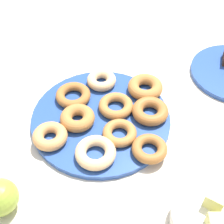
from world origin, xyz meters
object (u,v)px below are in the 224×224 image
donut_2 (120,133)px  donut_9 (77,118)px  donut_1 (101,80)px  fruit_bowl (209,220)px  donut_0 (149,149)px  donut_5 (96,153)px  donut_6 (73,95)px  donut_8 (116,106)px  donut_plate (101,119)px  donut_3 (145,87)px  donut_4 (50,136)px  melon_chunk_left (216,199)px  apple (0,197)px  donut_7 (150,111)px

donut_2 → donut_9: size_ratio=0.96×
donut_1 → fruit_bowl: fruit_bowl is taller
donut_0 → donut_1: (-0.18, -0.19, 0.00)m
donut_5 → donut_6: donut_5 is taller
donut_8 → fruit_bowl: (0.22, 0.27, -0.01)m
donut_plate → donut_3: 0.15m
donut_0 → donut_4: bearing=-78.4°
donut_4 → donut_1: bearing=169.4°
donut_9 → melon_chunk_left: melon_chunk_left is taller
donut_5 → donut_2: bearing=156.6°
apple → donut_5: bearing=142.1°
donut_1 → donut_4: bearing=-10.6°
donut_3 → donut_4: bearing=-34.5°
donut_8 → apple: 0.35m
donut_3 → donut_6: bearing=-61.6°
donut_4 → donut_8: donut_4 is taller
donut_9 → fruit_bowl: (0.15, 0.34, -0.01)m
donut_9 → apple: apple is taller
donut_0 → donut_9: size_ratio=0.96×
fruit_bowl → apple: size_ratio=1.99×
donut_3 → donut_4: size_ratio=1.13×
donut_7 → fruit_bowl: size_ratio=0.61×
donut_7 → fruit_bowl: (0.23, 0.18, -0.01)m
donut_1 → fruit_bowl: size_ratio=0.53×
donut_0 → melon_chunk_left: (0.09, 0.15, 0.03)m
donut_0 → donut_8: 0.15m
donut_6 → melon_chunk_left: size_ratio=2.53×
donut_plate → donut_9: bearing=-53.8°
donut_7 → donut_5: bearing=-26.3°
donut_plate → donut_2: 0.08m
donut_1 → donut_3: 0.12m
donut_1 → melon_chunk_left: bearing=51.6°
donut_2 → donut_7: 0.10m
donut_5 → fruit_bowl: (0.07, 0.27, -0.01)m
donut_6 → fruit_bowl: bearing=60.8°
donut_plate → donut_5: 0.12m
donut_4 → donut_7: bearing=128.5°
donut_1 → donut_4: size_ratio=0.96×
donut_5 → apple: bearing=-37.9°
donut_4 → melon_chunk_left: size_ratio=2.29×
donut_2 → fruit_bowl: (0.14, 0.23, -0.00)m
donut_4 → donut_5: (0.01, 0.12, -0.00)m
donut_2 → donut_8: 0.09m
donut_2 → donut_8: bearing=-154.5°
donut_1 → donut_7: bearing=67.1°
donut_0 → donut_2: (-0.02, -0.08, -0.00)m
melon_chunk_left → fruit_bowl: bearing=0.0°
fruit_bowl → donut_7: bearing=-141.3°
donut_5 → donut_9: bearing=-134.9°
donut_5 → melon_chunk_left: (0.04, 0.27, 0.03)m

